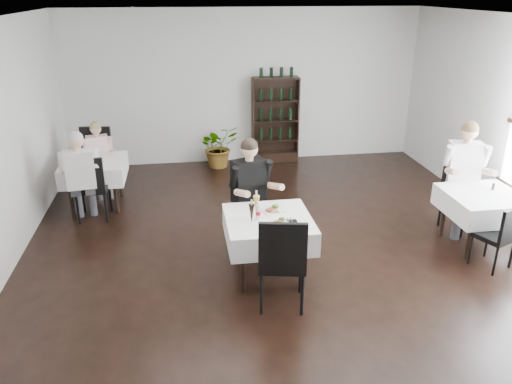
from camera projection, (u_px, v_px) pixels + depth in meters
room_shell at (295, 159)px, 5.76m from camera, size 9.00×9.00×9.00m
wine_shelf at (275, 121)px, 10.04m from camera, size 0.90×0.28×1.75m
main_table at (268, 229)px, 6.05m from camera, size 1.03×1.03×0.77m
left_table at (94, 170)px, 8.00m from camera, size 0.98×0.98×0.77m
right_table at (483, 204)px, 6.75m from camera, size 0.98×0.98×0.77m
potted_tree at (219, 146)px, 9.88m from camera, size 0.95×0.89×0.84m
main_chair_far at (249, 214)px, 6.76m from camera, size 0.40×0.40×0.86m
main_chair_near at (282, 258)px, 5.37m from camera, size 0.60×0.60×1.12m
left_chair_far at (96, 157)px, 8.55m from camera, size 0.58×0.58×1.14m
left_chair_near at (90, 184)px, 7.50m from camera, size 0.50×0.50×1.05m
right_chair_far at (460, 189)px, 7.31m from camera, size 0.62×0.62×1.05m
right_chair_near at (501, 233)px, 6.21m from camera, size 0.53×0.54×0.88m
diner_main at (252, 187)px, 6.56m from camera, size 0.67×0.71×1.55m
diner_left_far at (99, 154)px, 8.41m from camera, size 0.53×0.55×1.27m
diner_left_near at (80, 171)px, 7.29m from camera, size 0.59×0.61×1.47m
diner_right_far at (465, 169)px, 7.08m from camera, size 0.67×0.70×1.63m
plate_far at (273, 210)px, 6.16m from camera, size 0.33×0.33×0.08m
plate_near at (279, 223)px, 5.83m from camera, size 0.28×0.28×0.07m
pilsner_dark at (252, 213)px, 5.82m from camera, size 0.07×0.07×0.29m
pilsner_lager at (256, 206)px, 5.97m from camera, size 0.08×0.08×0.34m
coke_bottle at (258, 212)px, 5.93m from camera, size 0.06×0.06×0.23m
napkin_cutlery at (290, 222)px, 5.88m from camera, size 0.18×0.19×0.02m
pepper_mill at (493, 186)px, 6.81m from camera, size 0.04×0.04×0.09m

